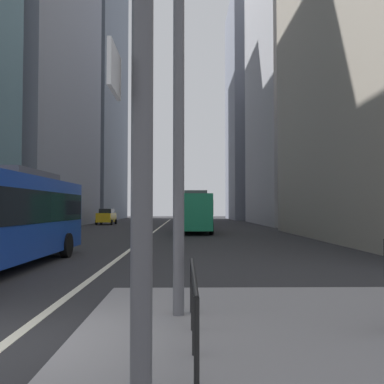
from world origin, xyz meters
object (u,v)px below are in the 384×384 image
at_px(car_receding_near, 197,215).
at_px(street_lamp_post, 179,28).
at_px(car_receding_far, 202,218).
at_px(car_oncoming_mid, 52,222).
at_px(car_oncoming_far, 106,216).
at_px(city_bus_red_receding, 196,210).

xyz_separation_m(car_receding_near, street_lamp_post, (-1.84, -53.61, 4.29)).
bearing_deg(car_receding_near, car_receding_far, -89.79).
relative_size(car_oncoming_mid, car_receding_near, 1.01).
relative_size(car_receding_near, street_lamp_post, 0.55).
relative_size(car_oncoming_far, street_lamp_post, 0.52).
height_order(city_bus_red_receding, car_receding_near, city_bus_red_receding).
distance_m(car_receding_far, street_lamp_post, 38.94).
height_order(city_bus_red_receding, street_lamp_post, street_lamp_post).
bearing_deg(car_receding_far, car_oncoming_far, 150.63).
distance_m(car_oncoming_far, street_lamp_post, 46.36).
height_order(city_bus_red_receding, car_oncoming_far, city_bus_red_receding).
height_order(car_receding_near, car_receding_far, same).
height_order(car_oncoming_mid, car_receding_near, same).
height_order(car_oncoming_mid, street_lamp_post, street_lamp_post).
xyz_separation_m(car_receding_far, car_oncoming_far, (-11.53, 6.49, 0.00)).
distance_m(city_bus_red_receding, car_receding_far, 10.00).
distance_m(city_bus_red_receding, car_oncoming_far, 19.58).
height_order(car_oncoming_mid, car_oncoming_far, same).
bearing_deg(car_receding_far, city_bus_red_receding, -95.09).
xyz_separation_m(city_bus_red_receding, street_lamp_post, (-1.01, -28.73, 3.45)).
relative_size(city_bus_red_receding, car_receding_far, 2.77).
height_order(car_oncoming_mid, car_receding_far, same).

